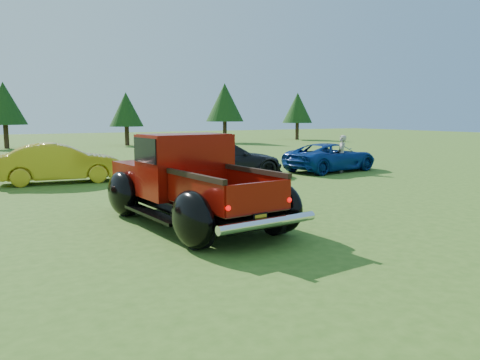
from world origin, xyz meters
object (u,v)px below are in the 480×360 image
(tree_east, at_px, (225,103))
(spectator, at_px, (342,154))
(tree_mid_right, at_px, (126,110))
(show_car_grey, at_px, (224,160))
(tree_mid_left, at_px, (4,103))
(show_car_yellow, at_px, (60,163))
(tree_far_east, at_px, (297,108))
(show_car_blue, at_px, (331,157))
(pickup_truck, at_px, (185,180))

(tree_east, relative_size, spectator, 3.28)
(tree_mid_right, height_order, show_car_grey, tree_mid_right)
(tree_mid_left, distance_m, show_car_grey, 24.06)
(show_car_yellow, bearing_deg, tree_mid_right, -16.44)
(tree_far_east, distance_m, spectator, 28.19)
(tree_east, xyz_separation_m, show_car_blue, (-6.25, -21.97, -3.02))
(tree_far_east, height_order, show_car_blue, tree_far_east)
(show_car_blue, bearing_deg, spectator, 176.35)
(tree_mid_right, relative_size, show_car_yellow, 0.98)
(tree_east, bearing_deg, show_car_blue, -105.89)
(pickup_truck, bearing_deg, show_car_blue, 26.84)
(tree_far_east, bearing_deg, show_car_grey, -132.32)
(tree_mid_right, xyz_separation_m, show_car_grey, (-2.50, -22.02, -2.25))
(tree_mid_left, height_order, show_car_grey, tree_mid_left)
(tree_mid_left, xyz_separation_m, tree_east, (18.00, -1.50, 0.27))
(tree_mid_right, height_order, show_car_yellow, tree_mid_right)
(tree_far_east, xyz_separation_m, show_car_grey, (-20.50, -22.52, -2.52))
(tree_far_east, bearing_deg, show_car_yellow, -141.93)
(tree_far_east, distance_m, pickup_truck, 38.33)
(pickup_truck, height_order, show_car_grey, pickup_truck)
(tree_east, height_order, pickup_truck, tree_east)
(show_car_yellow, bearing_deg, tree_far_east, -45.62)
(tree_mid_left, bearing_deg, tree_far_east, -1.06)
(tree_east, xyz_separation_m, show_car_grey, (-11.50, -21.52, -2.93))
(tree_mid_right, relative_size, spectator, 2.67)
(spectator, bearing_deg, tree_east, -148.61)
(tree_mid_right, relative_size, show_car_blue, 0.97)
(tree_far_east, xyz_separation_m, show_car_yellow, (-26.49, -20.75, -2.51))
(tree_mid_left, distance_m, tree_east, 18.06)
(tree_mid_right, distance_m, tree_east, 9.04)
(tree_east, distance_m, tree_far_east, 9.06)
(tree_east, relative_size, show_car_grey, 1.08)
(tree_mid_right, distance_m, spectator, 23.38)
(show_car_blue, bearing_deg, tree_far_east, -40.91)
(tree_mid_right, distance_m, show_car_yellow, 22.07)
(show_car_grey, bearing_deg, pickup_truck, 149.44)
(show_car_grey, bearing_deg, tree_mid_left, 19.74)
(tree_far_east, distance_m, show_car_blue, 27.69)
(tree_mid_right, distance_m, show_car_grey, 22.27)
(tree_mid_left, xyz_separation_m, tree_mid_right, (9.00, -1.00, -0.41))
(tree_mid_right, height_order, tree_east, tree_east)
(tree_east, bearing_deg, show_car_grey, -118.12)
(tree_east, xyz_separation_m, show_car_yellow, (-17.49, -19.75, -2.92))
(show_car_grey, bearing_deg, show_car_blue, -90.95)
(show_car_yellow, xyz_separation_m, show_car_blue, (11.24, -2.22, -0.10))
(tree_far_east, relative_size, show_car_yellow, 1.07)
(tree_mid_left, height_order, tree_far_east, tree_mid_left)
(tree_far_east, bearing_deg, tree_mid_left, 178.94)
(show_car_grey, bearing_deg, tree_east, -24.16)
(show_car_grey, bearing_deg, spectator, -97.75)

